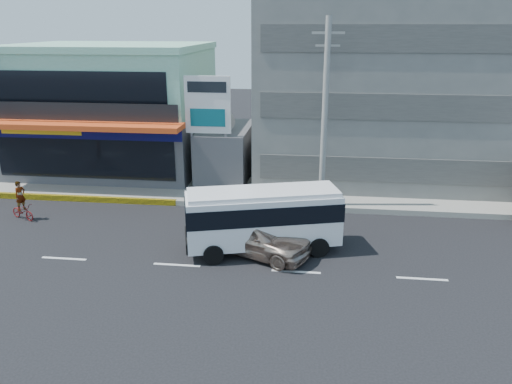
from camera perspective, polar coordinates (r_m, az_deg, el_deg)
ground at (r=21.41m, az=-9.03°, el=-8.24°), size 120.00×120.00×0.00m
sidewalk at (r=29.37m, az=5.44°, el=-0.21°), size 70.00×5.00×0.30m
shop_building at (r=35.44m, az=-15.88°, el=8.84°), size 12.40×11.70×8.00m
concrete_building at (r=33.70m, az=14.88°, el=13.61°), size 16.00×12.00×14.00m
gap_structure at (r=31.80m, az=-3.39°, el=4.31°), size 3.00×6.00×3.50m
satellite_dish at (r=30.44m, az=-3.79°, el=7.18°), size 1.50×1.50×0.15m
billboard at (r=28.56m, az=-5.52°, el=9.14°), size 2.60×0.18×6.90m
utility_pole_near at (r=26.09m, az=7.85°, el=8.65°), size 1.60×0.30×10.00m
minibus at (r=21.82m, az=0.80°, el=-2.63°), size 7.05×3.92×2.81m
sedan at (r=21.79m, az=-0.14°, el=-5.00°), size 5.44×3.90×1.72m
motorcycle_rider at (r=28.34m, az=-25.17°, el=-1.55°), size 1.69×1.15×2.05m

